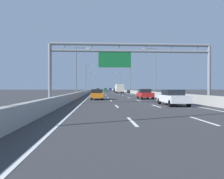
# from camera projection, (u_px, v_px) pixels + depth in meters

# --- Properties ---
(ground_plane) EXTENTS (260.00, 260.00, 0.00)m
(ground_plane) POSITION_uv_depth(u_px,v_px,m) (106.00, 92.00, 98.26)
(ground_plane) COLOR #38383A
(lane_dash_left_1) EXTENTS (0.16, 3.00, 0.01)m
(lane_dash_left_1) POSITION_uv_depth(u_px,v_px,m) (132.00, 121.00, 10.82)
(lane_dash_left_1) COLOR white
(lane_dash_left_1) RESTS_ON ground_plane
(lane_dash_left_2) EXTENTS (0.16, 3.00, 0.01)m
(lane_dash_left_2) POSITION_uv_depth(u_px,v_px,m) (117.00, 106.00, 19.80)
(lane_dash_left_2) COLOR white
(lane_dash_left_2) RESTS_ON ground_plane
(lane_dash_left_3) EXTENTS (0.16, 3.00, 0.01)m
(lane_dash_left_3) POSITION_uv_depth(u_px,v_px,m) (111.00, 101.00, 28.79)
(lane_dash_left_3) COLOR white
(lane_dash_left_3) RESTS_ON ground_plane
(lane_dash_left_4) EXTENTS (0.16, 3.00, 0.01)m
(lane_dash_left_4) POSITION_uv_depth(u_px,v_px,m) (108.00, 98.00, 37.77)
(lane_dash_left_4) COLOR white
(lane_dash_left_4) RESTS_ON ground_plane
(lane_dash_left_5) EXTENTS (0.16, 3.00, 0.01)m
(lane_dash_left_5) POSITION_uv_depth(u_px,v_px,m) (106.00, 96.00, 46.75)
(lane_dash_left_5) COLOR white
(lane_dash_left_5) RESTS_ON ground_plane
(lane_dash_left_6) EXTENTS (0.16, 3.00, 0.01)m
(lane_dash_left_6) POSITION_uv_depth(u_px,v_px,m) (105.00, 94.00, 55.73)
(lane_dash_left_6) COLOR white
(lane_dash_left_6) RESTS_ON ground_plane
(lane_dash_left_7) EXTENTS (0.16, 3.00, 0.01)m
(lane_dash_left_7) POSITION_uv_depth(u_px,v_px,m) (104.00, 94.00, 64.72)
(lane_dash_left_7) COLOR white
(lane_dash_left_7) RESTS_ON ground_plane
(lane_dash_left_8) EXTENTS (0.16, 3.00, 0.01)m
(lane_dash_left_8) POSITION_uv_depth(u_px,v_px,m) (103.00, 93.00, 73.70)
(lane_dash_left_8) COLOR white
(lane_dash_left_8) RESTS_ON ground_plane
(lane_dash_left_9) EXTENTS (0.16, 3.00, 0.01)m
(lane_dash_left_9) POSITION_uv_depth(u_px,v_px,m) (103.00, 92.00, 82.68)
(lane_dash_left_9) COLOR white
(lane_dash_left_9) RESTS_ON ground_plane
(lane_dash_left_10) EXTENTS (0.16, 3.00, 0.01)m
(lane_dash_left_10) POSITION_uv_depth(u_px,v_px,m) (102.00, 92.00, 91.66)
(lane_dash_left_10) COLOR white
(lane_dash_left_10) RESTS_ON ground_plane
(lane_dash_left_11) EXTENTS (0.16, 3.00, 0.01)m
(lane_dash_left_11) POSITION_uv_depth(u_px,v_px,m) (102.00, 92.00, 100.64)
(lane_dash_left_11) COLOR white
(lane_dash_left_11) RESTS_ON ground_plane
(lane_dash_left_12) EXTENTS (0.16, 3.00, 0.01)m
(lane_dash_left_12) POSITION_uv_depth(u_px,v_px,m) (102.00, 91.00, 109.63)
(lane_dash_left_12) COLOR white
(lane_dash_left_12) RESTS_ON ground_plane
(lane_dash_left_13) EXTENTS (0.16, 3.00, 0.01)m
(lane_dash_left_13) POSITION_uv_depth(u_px,v_px,m) (101.00, 91.00, 118.61)
(lane_dash_left_13) COLOR white
(lane_dash_left_13) RESTS_ON ground_plane
(lane_dash_left_14) EXTENTS (0.16, 3.00, 0.01)m
(lane_dash_left_14) POSITION_uv_depth(u_px,v_px,m) (101.00, 91.00, 127.59)
(lane_dash_left_14) COLOR white
(lane_dash_left_14) RESTS_ON ground_plane
(lane_dash_left_15) EXTENTS (0.16, 3.00, 0.01)m
(lane_dash_left_15) POSITION_uv_depth(u_px,v_px,m) (101.00, 91.00, 136.57)
(lane_dash_left_15) COLOR white
(lane_dash_left_15) RESTS_ON ground_plane
(lane_dash_left_16) EXTENTS (0.16, 3.00, 0.01)m
(lane_dash_left_16) POSITION_uv_depth(u_px,v_px,m) (101.00, 90.00, 145.56)
(lane_dash_left_16) COLOR white
(lane_dash_left_16) RESTS_ON ground_plane
(lane_dash_left_17) EXTENTS (0.16, 3.00, 0.01)m
(lane_dash_left_17) POSITION_uv_depth(u_px,v_px,m) (101.00, 90.00, 154.54)
(lane_dash_left_17) COLOR white
(lane_dash_left_17) RESTS_ON ground_plane
(lane_dash_right_1) EXTENTS (0.16, 3.00, 0.01)m
(lane_dash_right_1) POSITION_uv_depth(u_px,v_px,m) (203.00, 121.00, 11.05)
(lane_dash_right_1) COLOR white
(lane_dash_right_1) RESTS_ON ground_plane
(lane_dash_right_2) EXTENTS (0.16, 3.00, 0.01)m
(lane_dash_right_2) POSITION_uv_depth(u_px,v_px,m) (156.00, 106.00, 20.03)
(lane_dash_right_2) COLOR white
(lane_dash_right_2) RESTS_ON ground_plane
(lane_dash_right_3) EXTENTS (0.16, 3.00, 0.01)m
(lane_dash_right_3) POSITION_uv_depth(u_px,v_px,m) (138.00, 100.00, 29.01)
(lane_dash_right_3) COLOR white
(lane_dash_right_3) RESTS_ON ground_plane
(lane_dash_right_4) EXTENTS (0.16, 3.00, 0.01)m
(lane_dash_right_4) POSITION_uv_depth(u_px,v_px,m) (129.00, 98.00, 37.99)
(lane_dash_right_4) COLOR white
(lane_dash_right_4) RESTS_ON ground_plane
(lane_dash_right_5) EXTENTS (0.16, 3.00, 0.01)m
(lane_dash_right_5) POSITION_uv_depth(u_px,v_px,m) (123.00, 96.00, 46.97)
(lane_dash_right_5) COLOR white
(lane_dash_right_5) RESTS_ON ground_plane
(lane_dash_right_6) EXTENTS (0.16, 3.00, 0.01)m
(lane_dash_right_6) POSITION_uv_depth(u_px,v_px,m) (119.00, 94.00, 55.96)
(lane_dash_right_6) COLOR white
(lane_dash_right_6) RESTS_ON ground_plane
(lane_dash_right_7) EXTENTS (0.16, 3.00, 0.01)m
(lane_dash_right_7) POSITION_uv_depth(u_px,v_px,m) (116.00, 94.00, 64.94)
(lane_dash_right_7) COLOR white
(lane_dash_right_7) RESTS_ON ground_plane
(lane_dash_right_8) EXTENTS (0.16, 3.00, 0.01)m
(lane_dash_right_8) POSITION_uv_depth(u_px,v_px,m) (114.00, 93.00, 73.92)
(lane_dash_right_8) COLOR white
(lane_dash_right_8) RESTS_ON ground_plane
(lane_dash_right_9) EXTENTS (0.16, 3.00, 0.01)m
(lane_dash_right_9) POSITION_uv_depth(u_px,v_px,m) (112.00, 92.00, 82.90)
(lane_dash_right_9) COLOR white
(lane_dash_right_9) RESTS_ON ground_plane
(lane_dash_right_10) EXTENTS (0.16, 3.00, 0.01)m
(lane_dash_right_10) POSITION_uv_depth(u_px,v_px,m) (111.00, 92.00, 91.89)
(lane_dash_right_10) COLOR white
(lane_dash_right_10) RESTS_ON ground_plane
(lane_dash_right_11) EXTENTS (0.16, 3.00, 0.01)m
(lane_dash_right_11) POSITION_uv_depth(u_px,v_px,m) (110.00, 92.00, 100.87)
(lane_dash_right_11) COLOR white
(lane_dash_right_11) RESTS_ON ground_plane
(lane_dash_right_12) EXTENTS (0.16, 3.00, 0.01)m
(lane_dash_right_12) POSITION_uv_depth(u_px,v_px,m) (109.00, 91.00, 109.85)
(lane_dash_right_12) COLOR white
(lane_dash_right_12) RESTS_ON ground_plane
(lane_dash_right_13) EXTENTS (0.16, 3.00, 0.01)m
(lane_dash_right_13) POSITION_uv_depth(u_px,v_px,m) (108.00, 91.00, 118.83)
(lane_dash_right_13) COLOR white
(lane_dash_right_13) RESTS_ON ground_plane
(lane_dash_right_14) EXTENTS (0.16, 3.00, 0.01)m
(lane_dash_right_14) POSITION_uv_depth(u_px,v_px,m) (107.00, 91.00, 127.82)
(lane_dash_right_14) COLOR white
(lane_dash_right_14) RESTS_ON ground_plane
(lane_dash_right_15) EXTENTS (0.16, 3.00, 0.01)m
(lane_dash_right_15) POSITION_uv_depth(u_px,v_px,m) (107.00, 91.00, 136.80)
(lane_dash_right_15) COLOR white
(lane_dash_right_15) RESTS_ON ground_plane
(lane_dash_right_16) EXTENTS (0.16, 3.00, 0.01)m
(lane_dash_right_16) POSITION_uv_depth(u_px,v_px,m) (106.00, 90.00, 145.78)
(lane_dash_right_16) COLOR white
(lane_dash_right_16) RESTS_ON ground_plane
(lane_dash_right_17) EXTENTS (0.16, 3.00, 0.01)m
(lane_dash_right_17) POSITION_uv_depth(u_px,v_px,m) (106.00, 90.00, 154.76)
(lane_dash_right_17) COLOR white
(lane_dash_right_17) RESTS_ON ground_plane
(edge_line_left) EXTENTS (0.16, 176.00, 0.01)m
(edge_line_left) POSITION_uv_depth(u_px,v_px,m) (94.00, 92.00, 85.96)
(edge_line_left) COLOR white
(edge_line_left) RESTS_ON ground_plane
(edge_line_right) EXTENTS (0.16, 176.00, 0.01)m
(edge_line_right) POSITION_uv_depth(u_px,v_px,m) (120.00, 92.00, 86.61)
(edge_line_right) COLOR white
(edge_line_right) RESTS_ON ground_plane
(barrier_left) EXTENTS (0.45, 220.00, 0.95)m
(barrier_left) POSITION_uv_depth(u_px,v_px,m) (91.00, 90.00, 107.81)
(barrier_left) COLOR #9E9E99
(barrier_left) RESTS_ON ground_plane
(barrier_right) EXTENTS (0.45, 220.00, 0.95)m
(barrier_right) POSITION_uv_depth(u_px,v_px,m) (119.00, 90.00, 108.67)
(barrier_right) COLOR #9E9E99
(barrier_right) RESTS_ON ground_plane
(sign_gantry) EXTENTS (17.16, 0.36, 6.36)m
(sign_gantry) POSITION_uv_depth(u_px,v_px,m) (129.00, 57.00, 23.05)
(sign_gantry) COLOR gray
(sign_gantry) RESTS_ON ground_plane
(streetlamp_left_mid) EXTENTS (2.58, 0.28, 9.50)m
(streetlamp_left_mid) POSITION_uv_depth(u_px,v_px,m) (77.00, 68.00, 42.11)
(streetlamp_left_mid) COLOR slate
(streetlamp_left_mid) RESTS_ON ground_plane
(streetlamp_right_mid) EXTENTS (2.58, 0.28, 9.50)m
(streetlamp_right_mid) POSITION_uv_depth(u_px,v_px,m) (154.00, 69.00, 43.04)
(streetlamp_right_mid) COLOR slate
(streetlamp_right_mid) RESTS_ON ground_plane
(streetlamp_left_far) EXTENTS (2.58, 0.28, 9.50)m
(streetlamp_left_far) POSITION_uv_depth(u_px,v_px,m) (87.00, 77.00, 75.72)
(streetlamp_left_far) COLOR slate
(streetlamp_left_far) RESTS_ON ground_plane
(streetlamp_right_far) EXTENTS (2.58, 0.28, 9.50)m
(streetlamp_right_far) POSITION_uv_depth(u_px,v_px,m) (130.00, 77.00, 76.65)
(streetlamp_right_far) COLOR slate
(streetlamp_right_far) RESTS_ON ground_plane
(streetlamp_left_distant) EXTENTS (2.58, 0.28, 9.50)m
(streetlamp_left_distant) POSITION_uv_depth(u_px,v_px,m) (90.00, 80.00, 109.33)
(streetlamp_left_distant) COLOR slate
(streetlamp_left_distant) RESTS_ON ground_plane
(streetlamp_right_distant) EXTENTS (2.58, 0.28, 9.50)m
(streetlamp_right_distant) POSITION_uv_depth(u_px,v_px,m) (120.00, 80.00, 110.26)
(streetlamp_right_distant) COLOR slate
(streetlamp_right_distant) RESTS_ON ground_plane
(white_car) EXTENTS (1.85, 4.61, 1.50)m
(white_car) POSITION_uv_depth(u_px,v_px,m) (173.00, 97.00, 20.91)
(white_car) COLOR silver
(white_car) RESTS_ON ground_plane
(green_car) EXTENTS (1.78, 4.22, 1.44)m
(green_car) POSITION_uv_depth(u_px,v_px,m) (105.00, 90.00, 112.01)
(green_car) COLOR #1E7A38
(green_car) RESTS_ON ground_plane
(silver_car) EXTENTS (1.86, 4.29, 1.53)m
(silver_car) POSITION_uv_depth(u_px,v_px,m) (98.00, 89.00, 131.43)
(silver_car) COLOR #A8ADB2
(silver_car) RESTS_ON ground_plane
(orange_car) EXTENTS (1.73, 4.47, 1.49)m
(orange_car) POSITION_uv_depth(u_px,v_px,m) (97.00, 94.00, 31.43)
(orange_car) COLOR orange
(orange_car) RESTS_ON ground_plane
(blue_car) EXTENTS (1.74, 4.69, 1.55)m
(blue_car) POSITION_uv_depth(u_px,v_px,m) (110.00, 89.00, 126.60)
(blue_car) COLOR #2347AD
(blue_car) RESTS_ON ground_plane
(black_car) EXTENTS (1.80, 4.19, 1.54)m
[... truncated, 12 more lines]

